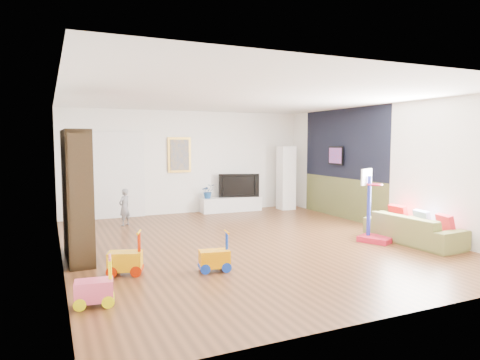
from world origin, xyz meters
name	(u,v)px	position (x,y,z in m)	size (l,w,h in m)	color
floor	(249,242)	(0.00, 0.00, 0.00)	(6.50, 7.50, 0.00)	brown
ceiling	(249,97)	(0.00, 0.00, 2.70)	(6.50, 7.50, 0.00)	white
wall_back	(188,162)	(0.00, 3.75, 1.35)	(6.50, 0.00, 2.70)	white
wall_front	(401,193)	(0.00, -3.75, 1.35)	(6.50, 0.00, 2.70)	silver
wall_left	(59,177)	(-3.25, 0.00, 1.35)	(0.00, 7.50, 2.70)	silver
wall_right	(384,167)	(3.25, 0.00, 1.35)	(0.00, 7.50, 2.70)	silver
navy_accent	(343,144)	(3.23, 1.40, 1.85)	(0.01, 3.20, 1.70)	black
olive_wainscot	(342,198)	(3.23, 1.40, 0.50)	(0.01, 3.20, 1.00)	brown
doorway	(115,176)	(-1.90, 3.71, 1.05)	(1.45, 0.06, 2.10)	white
painting_back	(179,155)	(-0.25, 3.71, 1.55)	(0.62, 0.06, 0.92)	gold
artwork_right	(336,156)	(3.17, 1.60, 1.55)	(0.04, 0.56, 0.46)	#7F3F8C
media_console	(231,204)	(1.11, 3.47, 0.19)	(1.67, 0.42, 0.39)	silver
tall_cabinet	(286,178)	(2.68, 3.20, 0.88)	(0.41, 0.41, 1.77)	white
bookshelf	(77,195)	(-3.00, 0.11, 1.04)	(0.37, 1.42, 2.08)	#302212
sofa	(413,229)	(2.78, -1.31, 0.27)	(1.84, 0.72, 0.54)	olive
basketball_hoop	(377,205)	(2.22, -0.94, 0.70)	(0.48, 0.58, 1.39)	red
ride_on_yellow	(125,253)	(-2.45, -1.05, 0.31)	(0.47, 0.29, 0.62)	#D69206
ride_on_orange	(214,252)	(-1.23, -1.42, 0.29)	(0.44, 0.27, 0.58)	orange
ride_on_pink	(94,282)	(-2.97, -2.10, 0.28)	(0.43, 0.26, 0.57)	#EB4E73
child	(124,207)	(-1.86, 2.62, 0.42)	(0.31, 0.20, 0.84)	slate
tv	(238,185)	(1.35, 3.49, 0.71)	(1.11, 0.15, 0.64)	black
vase_plant	(208,191)	(0.46, 3.48, 0.58)	(0.35, 0.30, 0.38)	navy
pillow_left	(446,225)	(2.98, -1.85, 0.43)	(0.10, 0.37, 0.37)	red
pillow_center	(422,220)	(2.98, -1.34, 0.43)	(0.10, 0.37, 0.37)	silver
pillow_right	(399,215)	(2.97, -0.75, 0.43)	(0.11, 0.41, 0.41)	red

